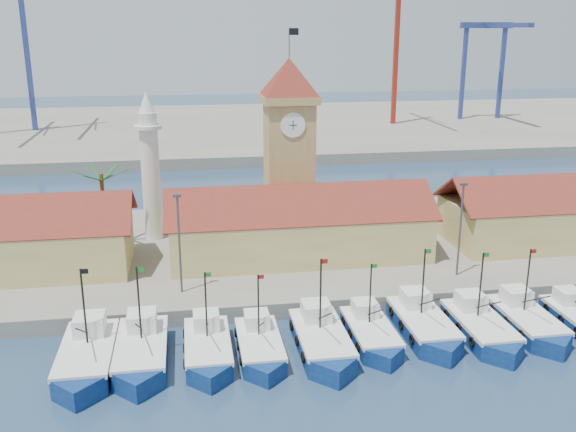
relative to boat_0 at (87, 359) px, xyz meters
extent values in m
plane|color=navy|center=(18.96, -2.04, -0.83)|extent=(400.00, 400.00, 0.00)
cube|color=gray|center=(18.96, 21.96, -0.08)|extent=(140.00, 32.00, 1.50)
cube|color=gray|center=(18.96, 107.96, 0.17)|extent=(240.00, 80.00, 2.00)
cube|color=navy|center=(0.00, 0.43, -0.29)|extent=(3.80, 8.59, 1.95)
cube|color=navy|center=(0.00, -3.87, -0.29)|extent=(3.80, 3.80, 1.95)
cube|color=silver|center=(0.00, 0.43, 0.69)|extent=(3.87, 8.83, 0.38)
cube|color=silver|center=(0.00, 2.58, 1.56)|extent=(2.28, 2.39, 1.52)
cylinder|color=black|center=(0.00, 0.97, 3.73)|extent=(0.15, 0.15, 6.08)
cube|color=black|center=(0.27, 0.97, 6.55)|extent=(0.54, 0.02, 0.38)
cube|color=navy|center=(3.92, 0.67, -0.30)|extent=(3.69, 8.36, 1.90)
cube|color=navy|center=(3.92, -3.51, -0.30)|extent=(3.69, 3.69, 1.90)
cube|color=silver|center=(3.92, 0.67, 0.65)|extent=(3.77, 8.59, 0.37)
cube|color=silver|center=(3.92, 2.76, 1.49)|extent=(2.22, 2.32, 1.48)
cylinder|color=black|center=(3.92, 1.19, 3.60)|extent=(0.15, 0.15, 5.91)
cube|color=#197226|center=(4.19, 1.19, 6.35)|extent=(0.53, 0.02, 0.37)
cube|color=navy|center=(8.87, 0.49, -0.35)|extent=(3.38, 7.65, 1.74)
cube|color=navy|center=(8.87, -3.33, -0.35)|extent=(3.38, 3.38, 1.74)
cube|color=silver|center=(8.87, 0.49, 0.52)|extent=(3.45, 7.86, 0.34)
cube|color=silver|center=(8.87, 2.41, 1.30)|extent=(2.03, 2.13, 1.35)
cylinder|color=black|center=(8.87, 0.98, 3.23)|extent=(0.14, 0.14, 5.41)
cube|color=#197226|center=(9.11, 0.98, 5.74)|extent=(0.48, 0.02, 0.34)
cube|color=navy|center=(12.84, 0.31, -0.37)|extent=(3.20, 7.23, 1.64)
cube|color=navy|center=(12.84, -3.30, -0.37)|extent=(3.20, 3.20, 1.64)
cube|color=silver|center=(12.84, 0.31, 0.45)|extent=(3.26, 7.43, 0.32)
cube|color=silver|center=(12.84, 2.12, 1.18)|extent=(1.92, 2.01, 1.28)
cylinder|color=black|center=(12.84, 0.77, 3.01)|extent=(0.13, 0.13, 5.11)
cube|color=#A5140F|center=(13.07, 0.77, 5.38)|extent=(0.46, 0.02, 0.32)
cube|color=navy|center=(17.67, 0.21, -0.30)|extent=(3.70, 8.37, 1.90)
cube|color=navy|center=(17.67, -3.97, -0.30)|extent=(3.70, 3.70, 1.90)
cube|color=silver|center=(17.67, 0.21, 0.65)|extent=(3.77, 8.60, 0.37)
cube|color=silver|center=(17.67, 2.30, 1.49)|extent=(2.22, 2.32, 1.48)
cylinder|color=black|center=(17.67, 0.74, 3.61)|extent=(0.15, 0.15, 5.92)
cube|color=#A5140F|center=(17.93, 0.74, 6.36)|extent=(0.53, 0.02, 0.37)
cube|color=navy|center=(21.87, 1.00, -0.37)|extent=(3.23, 7.31, 1.66)
cube|color=navy|center=(21.87, -2.65, -0.37)|extent=(3.23, 3.23, 1.66)
cube|color=silver|center=(21.87, 1.00, 0.46)|extent=(3.29, 7.51, 0.32)
cube|color=silver|center=(21.87, 2.83, 1.20)|extent=(1.94, 2.03, 1.29)
cylinder|color=black|center=(21.87, 1.47, 3.05)|extent=(0.13, 0.13, 5.17)
cube|color=#197226|center=(22.10, 1.47, 5.44)|extent=(0.46, 0.02, 0.32)
cube|color=navy|center=(26.49, 1.58, -0.31)|extent=(3.61, 8.18, 1.86)
cube|color=navy|center=(26.49, -2.50, -0.31)|extent=(3.61, 3.61, 1.86)
cube|color=silver|center=(26.49, 1.58, 0.62)|extent=(3.69, 8.40, 0.36)
cube|color=silver|center=(26.49, 3.63, 1.44)|extent=(2.17, 2.27, 1.45)
cylinder|color=black|center=(26.49, 2.10, 3.51)|extent=(0.14, 0.14, 5.78)
cube|color=#197226|center=(26.75, 2.10, 6.19)|extent=(0.52, 0.02, 0.36)
cube|color=navy|center=(30.92, 0.45, -0.32)|extent=(3.53, 8.00, 1.82)
cube|color=navy|center=(30.92, -3.55, -0.32)|extent=(3.53, 3.53, 1.82)
cube|color=silver|center=(30.92, 0.45, 0.58)|extent=(3.61, 8.22, 0.35)
cube|color=silver|center=(30.92, 2.45, 1.39)|extent=(2.12, 2.22, 1.41)
cylinder|color=black|center=(30.92, 0.96, 3.41)|extent=(0.14, 0.14, 5.66)
cube|color=#197226|center=(31.17, 0.96, 6.04)|extent=(0.50, 0.02, 0.35)
cube|color=navy|center=(35.25, 0.92, -0.33)|extent=(3.48, 7.87, 1.79)
cube|color=navy|center=(35.25, -3.02, -0.33)|extent=(3.48, 3.48, 1.79)
cube|color=silver|center=(35.25, 0.92, 0.56)|extent=(3.55, 8.09, 0.35)
cube|color=silver|center=(35.25, 2.89, 1.36)|extent=(2.09, 2.19, 1.39)
cylinder|color=black|center=(35.25, 1.42, 3.35)|extent=(0.14, 0.14, 5.57)
cube|color=#A5140F|center=(35.50, 1.42, 5.93)|extent=(0.50, 0.02, 0.35)
cube|color=silver|center=(39.90, 2.52, 1.17)|extent=(1.91, 2.00, 1.27)
cube|color=#D7C376|center=(18.96, 17.96, 2.92)|extent=(26.00, 10.00, 4.50)
cube|color=maroon|center=(18.96, 15.46, 6.67)|extent=(27.04, 5.13, 3.21)
cube|color=maroon|center=(18.96, 20.46, 6.67)|extent=(27.04, 5.13, 3.21)
cube|color=maroon|center=(50.96, 20.46, 6.67)|extent=(31.20, 5.13, 3.21)
cube|color=tan|center=(18.96, 23.96, 8.17)|extent=(5.00, 5.00, 15.00)
cube|color=tan|center=(18.96, 23.96, 16.07)|extent=(5.80, 5.80, 0.80)
pyramid|color=maroon|center=(18.96, 23.96, 18.37)|extent=(5.80, 5.80, 4.00)
cylinder|color=white|center=(18.96, 21.41, 13.67)|extent=(2.60, 0.15, 2.60)
cube|color=black|center=(18.96, 21.33, 13.67)|extent=(0.08, 0.02, 1.00)
cube|color=black|center=(18.96, 21.33, 13.67)|extent=(0.80, 0.02, 0.08)
cylinder|color=#3F3F44|center=(18.96, 23.96, 21.87)|extent=(0.10, 0.10, 3.00)
cube|color=black|center=(19.46, 23.96, 22.97)|extent=(1.00, 0.03, 0.70)
cylinder|color=silver|center=(3.96, 25.96, 7.67)|extent=(2.00, 2.00, 14.00)
cylinder|color=silver|center=(3.96, 25.96, 13.17)|extent=(3.00, 3.00, 0.40)
cone|color=silver|center=(3.96, 25.96, 15.77)|extent=(1.80, 1.80, 2.40)
cylinder|color=brown|center=(-1.04, 23.96, 4.67)|extent=(0.44, 0.44, 8.00)
cube|color=#1C5320|center=(0.36, 23.96, 8.47)|extent=(2.80, 0.35, 1.18)
cube|color=#1C5320|center=(-0.34, 25.17, 8.47)|extent=(1.71, 2.60, 1.18)
cube|color=#1C5320|center=(-1.74, 25.17, 8.47)|extent=(1.71, 2.60, 1.18)
cube|color=#1C5320|center=(-2.44, 23.96, 8.47)|extent=(2.80, 0.35, 1.18)
cube|color=#1C5320|center=(-1.74, 22.75, 8.47)|extent=(1.71, 2.60, 1.18)
cube|color=#1C5320|center=(-0.34, 22.75, 8.47)|extent=(1.71, 2.60, 1.18)
cylinder|color=#3F3F44|center=(6.96, 9.96, 5.17)|extent=(0.20, 0.20, 9.00)
cube|color=#3F3F44|center=(6.96, 9.96, 9.57)|extent=(0.70, 0.25, 0.25)
cylinder|color=#3F3F44|center=(32.96, 9.96, 5.17)|extent=(0.20, 0.20, 9.00)
cube|color=#3F3F44|center=(32.96, 9.96, 9.57)|extent=(0.70, 0.25, 0.25)
cube|color=navy|center=(-25.19, 105.96, 18.73)|extent=(1.00, 1.00, 35.13)
cube|color=maroon|center=(56.87, 102.96, 17.31)|extent=(1.00, 1.00, 32.29)
cube|color=navy|center=(75.96, 107.96, 12.17)|extent=(0.90, 0.90, 22.00)
cube|color=navy|center=(85.96, 107.96, 12.17)|extent=(0.90, 0.90, 22.00)
cube|color=navy|center=(80.96, 107.96, 23.67)|extent=(13.00, 1.40, 1.40)
cube|color=navy|center=(80.96, 97.96, 23.67)|extent=(1.40, 22.00, 1.00)
camera|label=1|loc=(7.94, -43.96, 23.55)|focal=40.00mm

